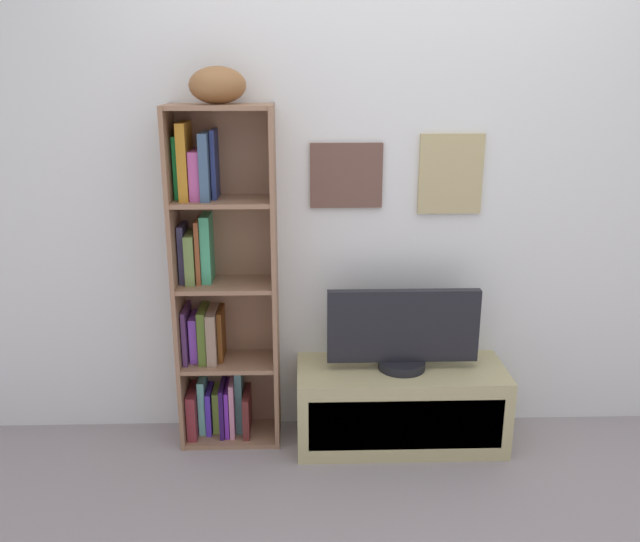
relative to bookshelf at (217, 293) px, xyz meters
The scene contains 5 objects.
back_wall 0.95m from the bookshelf, ahead, with size 4.80×0.08×2.59m.
bookshelf is the anchor object (origin of this frame).
football 0.93m from the bookshelf, 30.34° to the right, with size 0.25×0.16×0.16m, color brown.
tv_stand 1.02m from the bookshelf, ahead, with size 0.98×0.39×0.38m.
television 0.88m from the bookshelf, ahead, with size 0.70×0.22×0.38m.
Camera 1 is at (-0.36, -1.91, 1.71)m, focal length 37.12 mm.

